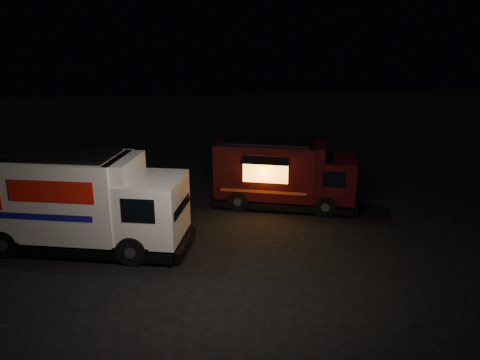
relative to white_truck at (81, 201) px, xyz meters
name	(u,v)px	position (x,y,z in m)	size (l,w,h in m)	color
ground	(229,245)	(4.72, -0.54, -1.59)	(80.00, 80.00, 0.00)	black
white_truck	(81,201)	(0.00, 0.00, 0.00)	(7.01, 2.39, 3.18)	white
red_truck	(285,174)	(7.38, 2.97, -0.24)	(5.82, 2.14, 2.71)	#3A0E0A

